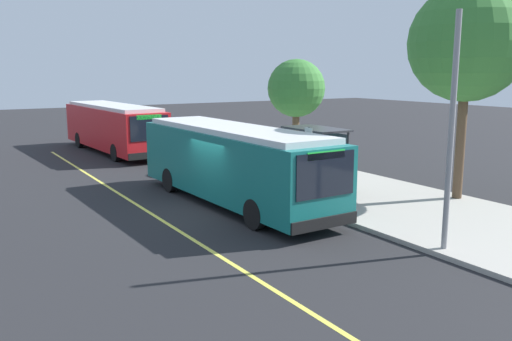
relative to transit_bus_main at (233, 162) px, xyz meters
The scene contains 12 objects.
ground_plane 1.94m from the transit_bus_main, 69.31° to the right, with size 120.00×120.00×0.00m, color #232326.
sidewalk_curb 5.24m from the transit_bus_main, 85.63° to the left, with size 44.00×6.40×0.15m, color #A8A399.
lane_stripe_center 3.61m from the transit_bus_main, 83.23° to the right, with size 36.00×0.14×0.01m, color #E0D64C.
transit_bus_main is the anchor object (origin of this frame).
transit_bus_second 15.41m from the transit_bus_main, behind, with size 11.29×3.14×2.95m.
bus_shelter 4.43m from the transit_bus_main, 98.13° to the left, with size 2.90×1.60×2.48m.
waiting_bench 4.61m from the transit_bus_main, 96.83° to the left, with size 1.60×0.48×0.95m.
route_sign_post 2.83m from the transit_bus_main, 54.45° to the left, with size 0.44×0.08×2.80m.
pedestrian_commuter 3.68m from the transit_bus_main, 56.64° to the left, with size 0.24×0.40×1.69m.
street_tree_near_shelter 8.56m from the transit_bus_main, 128.00° to the left, with size 2.92×2.92×5.43m.
street_tree_upstreet 9.66m from the transit_bus_main, 60.96° to the left, with size 4.30×4.30×7.99m.
utility_pole 8.51m from the transit_bus_main, 15.44° to the left, with size 0.16×0.16×6.40m, color gray.
Camera 1 is at (17.26, -8.71, 5.00)m, focal length 38.14 mm.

